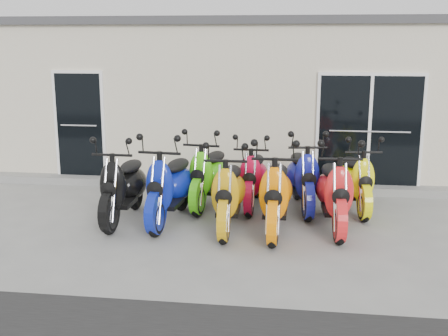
{
  "coord_description": "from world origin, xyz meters",
  "views": [
    {
      "loc": [
        1.26,
        -8.74,
        2.92
      ],
      "look_at": [
        0.0,
        0.6,
        0.75
      ],
      "focal_mm": 45.0,
      "sensor_mm": 36.0,
      "label": 1
    }
  ],
  "objects": [
    {
      "name": "ground",
      "position": [
        0.0,
        0.0,
        0.0
      ],
      "size": [
        80.0,
        80.0,
        0.0
      ],
      "primitive_type": "plane",
      "color": "gray",
      "rests_on": "ground"
    },
    {
      "name": "scooter_front_orange_b",
      "position": [
        0.94,
        -0.41,
        0.77
      ],
      "size": [
        0.77,
        2.09,
        1.54
      ],
      "primitive_type": null,
      "rotation": [
        0.0,
        0.0,
        -0.01
      ],
      "color": "orange",
      "rests_on": "ground"
    },
    {
      "name": "door_right",
      "position": [
        2.6,
        2.17,
        1.26
      ],
      "size": [
        2.02,
        0.08,
        2.22
      ],
      "primitive_type": "cube",
      "color": "black",
      "rests_on": "front_step"
    },
    {
      "name": "door_left",
      "position": [
        -3.2,
        2.17,
        1.26
      ],
      "size": [
        1.07,
        0.08,
        2.22
      ],
      "primitive_type": "cube",
      "color": "black",
      "rests_on": "front_step"
    },
    {
      "name": "roof_cap",
      "position": [
        0.0,
        5.2,
        3.28
      ],
      "size": [
        14.2,
        6.2,
        0.16
      ],
      "primitive_type": "cube",
      "color": "#3F3F42",
      "rests_on": "building"
    },
    {
      "name": "front_step",
      "position": [
        0.0,
        2.02,
        0.07
      ],
      "size": [
        14.0,
        0.4,
        0.15
      ],
      "primitive_type": "cube",
      "color": "gray",
      "rests_on": "ground"
    },
    {
      "name": "scooter_front_orange_a",
      "position": [
        0.21,
        -0.4,
        0.74
      ],
      "size": [
        0.77,
        2.01,
        1.47
      ],
      "primitive_type": null,
      "rotation": [
        0.0,
        0.0,
        0.02
      ],
      "color": "#CF980E",
      "rests_on": "ground"
    },
    {
      "name": "building",
      "position": [
        0.0,
        5.2,
        1.6
      ],
      "size": [
        14.0,
        6.0,
        3.2
      ],
      "primitive_type": "cube",
      "color": "beige",
      "rests_on": "ground"
    },
    {
      "name": "scooter_back_blue",
      "position": [
        1.35,
        0.8,
        0.74
      ],
      "size": [
        1.0,
        2.08,
        1.48
      ],
      "primitive_type": null,
      "rotation": [
        0.0,
        0.0,
        0.14
      ],
      "color": "navy",
      "rests_on": "ground"
    },
    {
      "name": "scooter_front_black",
      "position": [
        -1.55,
        -0.21,
        0.74
      ],
      "size": [
        0.76,
        2.02,
        1.48
      ],
      "primitive_type": null,
      "rotation": [
        0.0,
        0.0,
        -0.02
      ],
      "color": "black",
      "rests_on": "ground"
    },
    {
      "name": "scooter_back_green",
      "position": [
        -0.3,
        0.81,
        0.73
      ],
      "size": [
        0.95,
        2.05,
        1.46
      ],
      "primitive_type": null,
      "rotation": [
        0.0,
        0.0,
        -0.12
      ],
      "color": "#47C610",
      "rests_on": "ground"
    },
    {
      "name": "scooter_back_red",
      "position": [
        0.49,
        0.87,
        0.69
      ],
      "size": [
        0.72,
        1.88,
        1.38
      ],
      "primitive_type": null,
      "rotation": [
        0.0,
        0.0,
        -0.02
      ],
      "color": "#B50A2E",
      "rests_on": "ground"
    },
    {
      "name": "scooter_back_yellow",
      "position": [
        2.26,
        0.86,
        0.69
      ],
      "size": [
        0.93,
        1.96,
        1.39
      ],
      "primitive_type": null,
      "rotation": [
        0.0,
        0.0,
        0.14
      ],
      "color": "#F5F608",
      "rests_on": "ground"
    },
    {
      "name": "scooter_front_blue",
      "position": [
        -0.77,
        -0.19,
        0.77
      ],
      "size": [
        0.93,
        2.14,
        1.54
      ],
      "primitive_type": null,
      "rotation": [
        0.0,
        0.0,
        -0.08
      ],
      "color": "#0C1D98",
      "rests_on": "ground"
    },
    {
      "name": "scooter_front_red",
      "position": [
        1.84,
        -0.17,
        0.76
      ],
      "size": [
        0.89,
        2.1,
        1.51
      ],
      "primitive_type": null,
      "rotation": [
        0.0,
        0.0,
        0.07
      ],
      "color": "red",
      "rests_on": "ground"
    }
  ]
}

